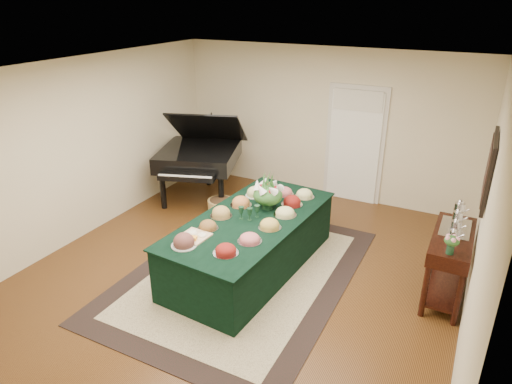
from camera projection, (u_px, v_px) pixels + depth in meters
The scene contains 14 objects.
ground at pixel (246, 269), 6.33m from camera, with size 6.00×6.00×0.00m, color #321A0B.
area_rug at pixel (242, 273), 6.23m from camera, with size 2.73×3.83×0.01m.
kitchen_doorway at pixel (354, 146), 8.09m from camera, with size 1.05×0.07×2.10m.
buffet_table at pixel (251, 243), 6.21m from camera, with size 1.47×2.80×0.77m.
food_platters at pixel (253, 213), 6.10m from camera, with size 1.06×2.28×0.12m.
cutting_board at pixel (195, 234), 5.58m from camera, with size 0.36×0.36×0.10m.
green_goblets at pixel (249, 213), 6.01m from camera, with size 0.24×0.21×0.18m.
floral_centerpiece at pixel (268, 192), 6.24m from camera, with size 0.43×0.43×0.43m.
grand_piano at pixel (199, 155), 8.23m from camera, with size 1.72×1.91×1.67m.
wicker_basket at pixel (221, 207), 7.83m from camera, with size 0.44×0.44×0.28m, color olive.
mahogany_sideboard at pixel (451, 249), 5.48m from camera, with size 0.45×1.18×0.89m.
tea_service at pixel (457, 221), 5.47m from camera, with size 0.34×0.74×0.30m.
pink_bouquet at pixel (452, 241), 4.94m from camera, with size 0.18×0.18×0.23m.
wall_painting at pixel (489, 170), 4.96m from camera, with size 0.05×0.95×0.75m.
Camera 1 is at (2.57, -4.72, 3.51)m, focal length 32.00 mm.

